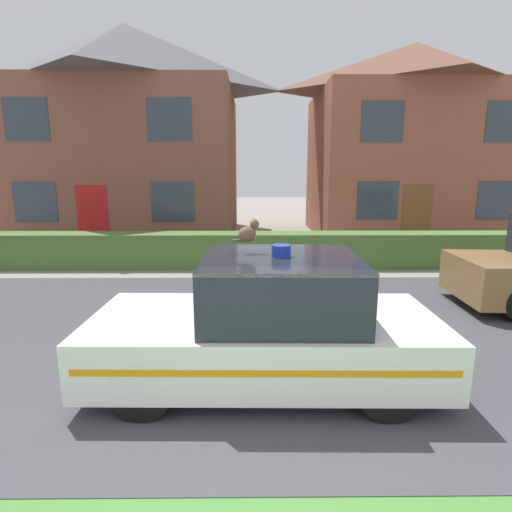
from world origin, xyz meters
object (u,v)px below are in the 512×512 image
(house_left, at_px, (129,132))
(house_right, at_px, (411,141))
(cat, at_px, (249,233))
(police_car, at_px, (269,325))

(house_left, distance_m, house_right, 11.14)
(cat, relative_size, house_left, 0.04)
(police_car, bearing_deg, house_left, -66.22)
(cat, relative_size, house_right, 0.04)
(house_left, height_order, house_right, house_left)
(house_right, bearing_deg, cat, -118.30)
(police_car, bearing_deg, house_right, -116.14)
(cat, xyz_separation_m, house_left, (-4.78, 11.71, 2.26))
(police_car, xyz_separation_m, cat, (-0.24, 0.19, 1.08))
(police_car, distance_m, cat, 1.12)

